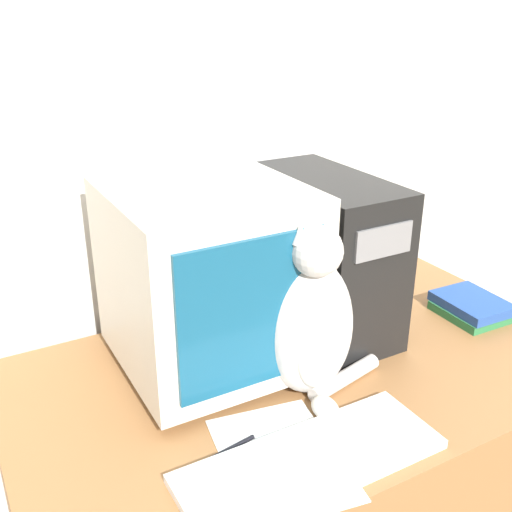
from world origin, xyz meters
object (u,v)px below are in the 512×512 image
computer_tower (323,254)px  book_stack (471,307)px  crt_monitor (208,278)px  pen (224,452)px  keyboard (311,460)px  cat (310,323)px

computer_tower → book_stack: size_ratio=2.30×
crt_monitor → book_stack: crt_monitor is taller
pen → keyboard: bearing=-39.3°
crt_monitor → book_stack: 0.75m
crt_monitor → book_stack: bearing=-10.4°
crt_monitor → computer_tower: 0.33m
crt_monitor → keyboard: 0.44m
crt_monitor → cat: (0.14, -0.20, -0.05)m
cat → keyboard: bearing=-112.2°
keyboard → pen: size_ratio=3.63×
crt_monitor → computer_tower: crt_monitor is taller
computer_tower → keyboard: size_ratio=0.87×
computer_tower → book_stack: bearing=-22.8°
computer_tower → cat: (-0.19, -0.23, -0.03)m
cat → pen: 0.31m
computer_tower → keyboard: 0.56m
crt_monitor → cat: 0.25m
crt_monitor → keyboard: crt_monitor is taller
crt_monitor → cat: bearing=-55.0°
crt_monitor → book_stack: (0.71, -0.13, -0.19)m
crt_monitor → computer_tower: bearing=5.1°
keyboard → book_stack: size_ratio=2.66×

